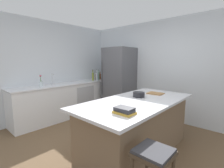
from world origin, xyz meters
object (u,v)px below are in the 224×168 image
Objects in this scene: whiskey_bottle at (104,76)px; syrup_bottle at (96,77)px; gin_bottle at (98,76)px; soda_bottle at (97,76)px; kitchen_island at (137,126)px; vinegar_bottle at (100,76)px; mixing_bowl at (139,95)px; sink_faucet at (52,79)px; olive_oil_bottle at (93,76)px; refrigerator at (119,81)px; bar_stool at (153,161)px; cutting_board at (155,93)px; flower_vase at (41,83)px; cookbook_stack at (124,111)px.

whiskey_bottle reaches higher than syrup_bottle.
soda_bottle is (0.12, -0.18, 0.01)m from gin_bottle.
vinegar_bottle is at bearing 148.63° from kitchen_island.
vinegar_bottle reaches higher than mixing_bowl.
whiskey_bottle is at bearing 88.16° from sink_faucet.
gin_bottle is at bearing 89.53° from sink_faucet.
vinegar_bottle is at bearing -122.25° from whiskey_bottle.
whiskey_bottle is at bearing 57.75° from vinegar_bottle.
gin_bottle reaches higher than whiskey_bottle.
kitchen_island is at bearing -62.37° from mixing_bowl.
mixing_bowl is at bearing -21.81° from olive_oil_bottle.
vinegar_bottle is 0.76× the size of gin_bottle.
refrigerator reaches higher than whiskey_bottle.
kitchen_island is at bearing -25.21° from olive_oil_bottle.
olive_oil_bottle reaches higher than mixing_bowl.
kitchen_island is 1.10m from bar_stool.
refrigerator is 3.26m from bar_stool.
vinegar_bottle is 0.98× the size of syrup_bottle.
soda_bottle is (0.14, 1.43, -0.02)m from sink_faucet.
cutting_board is (2.41, -0.47, -0.14)m from olive_oil_bottle.
syrup_bottle is at bearing 89.64° from sink_faucet.
cutting_board is (2.41, 1.19, -0.10)m from flower_vase.
kitchen_island is 7.32× the size of cutting_board.
cookbook_stack is (2.73, -2.10, -0.11)m from gin_bottle.
sink_faucet is 0.91× the size of gin_bottle.
refrigerator reaches higher than syrup_bottle.
mixing_bowl is at bearing -24.53° from soda_bottle.
sink_faucet is at bearing -95.49° from soda_bottle.
whiskey_bottle is at bearing 142.40° from bar_stool.
olive_oil_bottle is (0.05, -0.19, 0.03)m from syrup_bottle.
refrigerator is 6.81× the size of flower_vase.
olive_oil_bottle is at bearing -160.45° from refrigerator.
whiskey_bottle is (-3.16, 2.43, 0.49)m from bar_stool.
cookbook_stack is at bearing -36.39° from soda_bottle.
whiskey_bottle is 2.71m from mixing_bowl.
bar_stool is at bearing -34.86° from gin_bottle.
flower_vase is 2.69m from cutting_board.
whiskey_bottle is 1.11× the size of syrup_bottle.
syrup_bottle is 3.39m from cookbook_stack.
mixing_bowl is (-0.37, 0.90, 0.01)m from cookbook_stack.
olive_oil_bottle is at bearing -80.84° from vinegar_bottle.
whiskey_bottle is 0.39m from soda_bottle.
kitchen_island is 8.79× the size of vinegar_bottle.
cutting_board is at bearing 26.36° from flower_vase.
gin_bottle is 1.29× the size of syrup_bottle.
olive_oil_bottle is (0.04, -0.27, 0.00)m from gin_bottle.
soda_bottle is (0.14, -0.28, 0.04)m from vinegar_bottle.
sink_faucet reaches higher than cookbook_stack.
cookbook_stack is (1.85, -2.13, -0.02)m from refrigerator.
bar_stool is 1.91× the size of soda_bottle.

